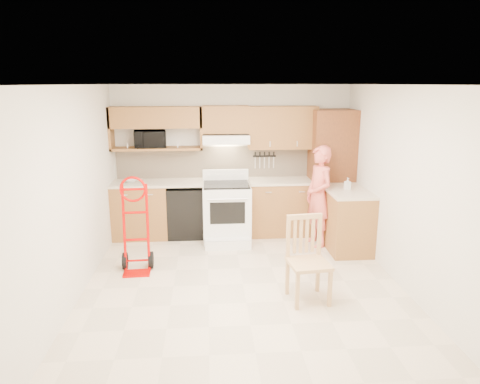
{
  "coord_description": "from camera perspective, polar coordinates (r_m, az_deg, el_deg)",
  "views": [
    {
      "loc": [
        -0.43,
        -5.19,
        2.52
      ],
      "look_at": [
        0.0,
        0.5,
        1.1
      ],
      "focal_mm": 32.85,
      "sensor_mm": 36.0,
      "label": 1
    }
  ],
  "objects": [
    {
      "name": "floor",
      "position": [
        5.78,
        0.38,
        -11.95
      ],
      "size": [
        4.0,
        4.5,
        0.02
      ],
      "primitive_type": "cube",
      "color": "beige",
      "rests_on": "ground"
    },
    {
      "name": "ceiling",
      "position": [
        5.2,
        0.43,
        13.88
      ],
      "size": [
        4.0,
        4.5,
        0.02
      ],
      "primitive_type": "cube",
      "color": "white",
      "rests_on": "ground"
    },
    {
      "name": "wall_back",
      "position": [
        7.57,
        -1.0,
        4.31
      ],
      "size": [
        4.0,
        0.02,
        2.5
      ],
      "primitive_type": "cube",
      "color": "beige",
      "rests_on": "ground"
    },
    {
      "name": "wall_front",
      "position": [
        3.22,
        3.75,
        -9.26
      ],
      "size": [
        4.0,
        0.02,
        2.5
      ],
      "primitive_type": "cube",
      "color": "beige",
      "rests_on": "ground"
    },
    {
      "name": "wall_left",
      "position": [
        5.57,
        -20.68,
        -0.11
      ],
      "size": [
        0.02,
        4.5,
        2.5
      ],
      "primitive_type": "cube",
      "color": "beige",
      "rests_on": "ground"
    },
    {
      "name": "wall_right",
      "position": [
        5.87,
        20.36,
        0.6
      ],
      "size": [
        0.02,
        4.5,
        2.5
      ],
      "primitive_type": "cube",
      "color": "beige",
      "rests_on": "ground"
    },
    {
      "name": "backsplash",
      "position": [
        7.55,
        -0.99,
        3.9
      ],
      "size": [
        3.92,
        0.03,
        0.55
      ],
      "primitive_type": "cube",
      "color": "#CBB392",
      "rests_on": "wall_back"
    },
    {
      "name": "lower_cab_left",
      "position": [
        7.51,
        -12.73,
        -2.37
      ],
      "size": [
        0.9,
        0.6,
        0.9
      ],
      "primitive_type": "cube",
      "color": "#8E5D26",
      "rests_on": "ground"
    },
    {
      "name": "dishwasher",
      "position": [
        7.45,
        -7.0,
        -2.47
      ],
      "size": [
        0.6,
        0.6,
        0.85
      ],
      "primitive_type": "cube",
      "color": "black",
      "rests_on": "ground"
    },
    {
      "name": "lower_cab_right",
      "position": [
        7.54,
        5.48,
        -2.03
      ],
      "size": [
        1.14,
        0.6,
        0.9
      ],
      "primitive_type": "cube",
      "color": "#8E5D26",
      "rests_on": "ground"
    },
    {
      "name": "countertop_left",
      "position": [
        7.36,
        -10.62,
        1.18
      ],
      "size": [
        1.5,
        0.63,
        0.04
      ],
      "primitive_type": "cube",
      "color": "beige",
      "rests_on": "lower_cab_left"
    },
    {
      "name": "countertop_right",
      "position": [
        7.42,
        5.56,
        1.46
      ],
      "size": [
        1.14,
        0.63,
        0.04
      ],
      "primitive_type": "cube",
      "color": "beige",
      "rests_on": "lower_cab_right"
    },
    {
      "name": "cab_return_right",
      "position": [
        7.0,
        13.64,
        -3.64
      ],
      "size": [
        0.6,
        1.0,
        0.9
      ],
      "primitive_type": "cube",
      "color": "#8E5D26",
      "rests_on": "ground"
    },
    {
      "name": "countertop_return",
      "position": [
        6.87,
        13.86,
        0.1
      ],
      "size": [
        0.63,
        1.0,
        0.04
      ],
      "primitive_type": "cube",
      "color": "beige",
      "rests_on": "cab_return_right"
    },
    {
      "name": "pantry_tall",
      "position": [
        7.58,
        11.71,
        2.5
      ],
      "size": [
        0.7,
        0.6,
        2.1
      ],
      "primitive_type": "cube",
      "color": "brown",
      "rests_on": "ground"
    },
    {
      "name": "upper_cab_left",
      "position": [
        7.34,
        -10.88,
        9.51
      ],
      "size": [
        1.5,
        0.33,
        0.34
      ],
      "primitive_type": "cube",
      "color": "#8E5D26",
      "rests_on": "wall_back"
    },
    {
      "name": "upper_shelf_mw",
      "position": [
        7.39,
        -10.7,
        5.57
      ],
      "size": [
        1.5,
        0.33,
        0.04
      ],
      "primitive_type": "cube",
      "color": "#8E5D26",
      "rests_on": "wall_back"
    },
    {
      "name": "upper_cab_center",
      "position": [
        7.3,
        -1.9,
        9.41
      ],
      "size": [
        0.76,
        0.33,
        0.44
      ],
      "primitive_type": "cube",
      "color": "#8E5D26",
      "rests_on": "wall_back"
    },
    {
      "name": "upper_cab_right",
      "position": [
        7.41,
        5.54,
        8.34
      ],
      "size": [
        1.14,
        0.33,
        0.7
      ],
      "primitive_type": "cube",
      "color": "#8E5D26",
      "rests_on": "wall_back"
    },
    {
      "name": "range_hood",
      "position": [
        7.27,
        -1.86,
        6.94
      ],
      "size": [
        0.76,
        0.46,
        0.14
      ],
      "primitive_type": "cube",
      "color": "white",
      "rests_on": "wall_back"
    },
    {
      "name": "knife_strip",
      "position": [
        7.56,
        3.19,
        4.21
      ],
      "size": [
        0.4,
        0.05,
        0.29
      ],
      "primitive_type": null,
      "color": "black",
      "rests_on": "backsplash"
    },
    {
      "name": "microwave",
      "position": [
        7.38,
        -11.62,
        6.77
      ],
      "size": [
        0.55,
        0.41,
        0.28
      ],
      "primitive_type": "imported",
      "rotation": [
        0.0,
        0.0,
        0.14
      ],
      "color": "black",
      "rests_on": "upper_shelf_mw"
    },
    {
      "name": "range",
      "position": [
        7.09,
        -1.73,
        -2.06
      ],
      "size": [
        0.76,
        1.0,
        1.12
      ],
      "primitive_type": null,
      "color": "white",
      "rests_on": "ground"
    },
    {
      "name": "person",
      "position": [
        6.98,
        10.2,
        -0.55
      ],
      "size": [
        0.52,
        0.66,
        1.59
      ],
      "primitive_type": "imported",
      "rotation": [
        0.0,
        0.0,
        -1.31
      ],
      "color": "#EA6558",
      "rests_on": "ground"
    },
    {
      "name": "hand_truck",
      "position": [
        6.08,
        -13.44,
        -4.8
      ],
      "size": [
        0.49,
        0.45,
        1.2
      ],
      "primitive_type": null,
      "rotation": [
        0.0,
        0.0,
        0.04
      ],
      "color": "#C60300",
      "rests_on": "ground"
    },
    {
      "name": "dining_chair",
      "position": [
        5.25,
        8.94,
        -8.78
      ],
      "size": [
        0.51,
        0.54,
        1.01
      ],
      "primitive_type": null,
      "rotation": [
        0.0,
        0.0,
        0.11
      ],
      "color": "tan",
      "rests_on": "ground"
    },
    {
      "name": "soap_bottle",
      "position": [
        6.89,
        13.8,
        1.08
      ],
      "size": [
        0.1,
        0.1,
        0.18
      ],
      "primitive_type": "imported",
      "rotation": [
        0.0,
        0.0,
        0.2
      ],
      "color": "white",
      "rests_on": "countertop_return"
    },
    {
      "name": "bowl",
      "position": [
        7.41,
        -13.97,
        1.44
      ],
      "size": [
        0.24,
        0.24,
        0.05
      ],
      "primitive_type": "imported",
      "rotation": [
        0.0,
        0.0,
        0.2
      ],
      "color": "white",
      "rests_on": "countertop_left"
    }
  ]
}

